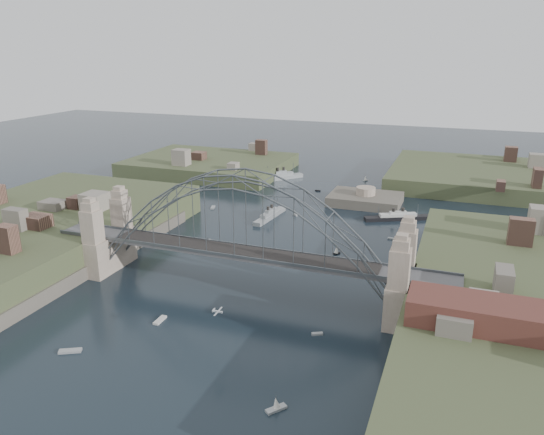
% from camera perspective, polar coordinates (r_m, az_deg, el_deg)
% --- Properties ---
extents(ground, '(500.00, 500.00, 0.00)m').
position_cam_1_polar(ground, '(108.23, -3.35, -7.83)').
color(ground, black).
rests_on(ground, ground).
extents(bridge, '(84.00, 13.80, 24.60)m').
position_cam_1_polar(bridge, '(103.46, -3.47, -1.67)').
color(bridge, '#515053').
rests_on(bridge, ground).
extents(shore_west, '(50.50, 90.00, 12.00)m').
position_cam_1_polar(shore_west, '(139.17, -25.57, -2.75)').
color(shore_west, '#3F482A').
rests_on(shore_west, ground).
extents(headland_nw, '(60.00, 45.00, 9.00)m').
position_cam_1_polar(headland_nw, '(212.10, -6.74, 5.21)').
color(headland_nw, '#3F482A').
rests_on(headland_nw, ground).
extents(headland_ne, '(70.00, 55.00, 9.50)m').
position_cam_1_polar(headland_ne, '(204.56, 22.73, 3.51)').
color(headland_ne, '#3F482A').
rests_on(headland_ne, ground).
extents(fort_island, '(22.00, 16.00, 9.40)m').
position_cam_1_polar(fort_island, '(168.20, 10.05, 1.35)').
color(fort_island, '#504A40').
rests_on(fort_island, ground).
extents(wharf_shed, '(20.00, 8.00, 4.00)m').
position_cam_1_polar(wharf_shed, '(83.78, 21.38, -9.64)').
color(wharf_shed, '#592D26').
rests_on(wharf_shed, shore_east).
extents(finger_pier, '(4.00, 22.00, 1.40)m').
position_cam_1_polar(finger_pier, '(76.66, 16.60, -20.15)').
color(finger_pier, '#515053').
rests_on(finger_pier, ground).
extents(naval_cruiser_near, '(3.89, 17.21, 5.12)m').
position_cam_1_polar(naval_cruiser_near, '(151.56, -0.22, 0.23)').
color(naval_cruiser_near, gray).
rests_on(naval_cruiser_near, ground).
extents(naval_cruiser_far, '(13.65, 15.75, 6.19)m').
position_cam_1_polar(naval_cruiser_far, '(196.11, 0.94, 4.42)').
color(naval_cruiser_far, gray).
rests_on(naval_cruiser_far, ground).
extents(ocean_liner, '(18.39, 10.99, 4.73)m').
position_cam_1_polar(ocean_liner, '(154.31, 13.48, 0.02)').
color(ocean_liner, black).
rests_on(ocean_liner, ground).
extents(aeroplane, '(1.64, 3.09, 0.45)m').
position_cam_1_polar(aeroplane, '(84.60, -5.98, -10.08)').
color(aeroplane, silver).
extents(small_boat_a, '(2.07, 2.62, 1.43)m').
position_cam_1_polar(small_boat_a, '(133.78, -6.95, -2.61)').
color(small_boat_a, beige).
rests_on(small_boat_a, ground).
extents(small_boat_b, '(1.61, 1.78, 2.38)m').
position_cam_1_polar(small_boat_b, '(126.38, 7.03, -3.54)').
color(small_boat_b, beige).
rests_on(small_boat_b, ground).
extents(small_boat_c, '(1.10, 3.22, 0.45)m').
position_cam_1_polar(small_boat_c, '(98.68, -12.06, -10.85)').
color(small_boat_c, beige).
rests_on(small_boat_c, ground).
extents(small_boat_d, '(2.09, 0.79, 0.45)m').
position_cam_1_polar(small_boat_d, '(138.62, 12.87, -2.26)').
color(small_boat_d, beige).
rests_on(small_boat_d, ground).
extents(small_boat_e, '(2.01, 3.40, 0.45)m').
position_cam_1_polar(small_boat_e, '(162.19, -6.43, 1.08)').
color(small_boat_e, beige).
rests_on(small_boat_e, ground).
extents(small_boat_f, '(1.64, 1.34, 1.43)m').
position_cam_1_polar(small_boat_f, '(153.83, 2.53, 0.29)').
color(small_boat_f, beige).
rests_on(small_boat_f, ground).
extents(small_boat_g, '(2.66, 3.00, 2.38)m').
position_cam_1_polar(small_boat_g, '(75.81, 0.45, -19.71)').
color(small_boat_g, beige).
rests_on(small_boat_g, ground).
extents(small_boat_h, '(1.97, 0.94, 0.45)m').
position_cam_1_polar(small_boat_h, '(181.06, 4.99, 2.92)').
color(small_boat_h, beige).
rests_on(small_boat_h, ground).
extents(small_boat_i, '(2.34, 1.81, 2.38)m').
position_cam_1_polar(small_boat_i, '(116.62, 13.39, -5.86)').
color(small_boat_i, beige).
rests_on(small_boat_i, ground).
extents(small_boat_j, '(3.73, 2.74, 0.45)m').
position_cam_1_polar(small_boat_j, '(93.81, -21.05, -13.38)').
color(small_boat_j, beige).
rests_on(small_boat_j, ground).
extents(small_boat_k, '(1.45, 2.04, 2.38)m').
position_cam_1_polar(small_boat_k, '(197.18, 10.11, 4.21)').
color(small_boat_k, beige).
rests_on(small_boat_k, ground).
extents(small_boat_l, '(2.65, 1.67, 0.45)m').
position_cam_1_polar(small_boat_l, '(153.26, -14.58, -0.42)').
color(small_boat_l, beige).
rests_on(small_boat_l, ground).
extents(small_boat_m, '(2.03, 1.50, 0.45)m').
position_cam_1_polar(small_boat_m, '(92.81, 4.92, -12.47)').
color(small_boat_m, beige).
rests_on(small_boat_m, ground).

